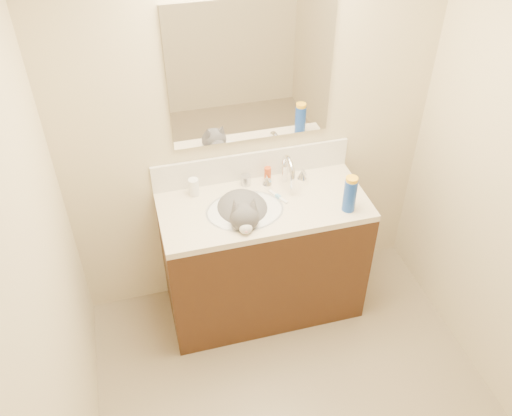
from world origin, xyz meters
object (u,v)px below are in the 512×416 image
pill_bottle (194,187)px  spray_can (350,195)px  basin (245,220)px  silver_jar (246,180)px  cat (243,214)px  vanity_cabinet (263,260)px  amber_bottle (268,175)px  faucet (287,173)px

pill_bottle → spray_can: 0.89m
basin → pill_bottle: 0.35m
basin → silver_jar: silver_jar is taller
basin → silver_jar: 0.26m
basin → cat: 0.05m
basin → pill_bottle: bearing=138.7°
vanity_cabinet → basin: 0.40m
vanity_cabinet → amber_bottle: 0.54m
vanity_cabinet → basin: size_ratio=2.67×
faucet → pill_bottle: 0.55m
spray_can → cat: bearing=166.1°
pill_bottle → amber_bottle: pill_bottle is taller
vanity_cabinet → cat: (-0.13, -0.03, 0.43)m
cat → pill_bottle: size_ratio=4.20×
faucet → cat: size_ratio=0.62×
faucet → pill_bottle: (-0.55, 0.05, -0.03)m
silver_jar → amber_bottle: bearing=-1.6°
cat → spray_can: 0.60m
faucet → vanity_cabinet: bearing=-142.7°
vanity_cabinet → faucet: (0.18, 0.14, 0.54)m
basin → amber_bottle: (0.20, 0.23, 0.12)m
vanity_cabinet → silver_jar: silver_jar is taller
cat → amber_bottle: cat is taller
vanity_cabinet → faucet: 0.58m
basin → cat: (-0.01, 0.00, 0.05)m
faucet → silver_jar: size_ratio=4.28×
spray_can → basin: bearing=165.9°
vanity_cabinet → faucet: bearing=37.3°
basin → amber_bottle: bearing=49.0°
basin → spray_can: size_ratio=2.27×
vanity_cabinet → spray_can: size_ratio=6.05×
vanity_cabinet → silver_jar: bearing=105.1°
cat → pill_bottle: 0.33m
pill_bottle → amber_bottle: bearing=1.3°
faucet → pill_bottle: size_ratio=2.62×
faucet → amber_bottle: 0.12m
cat → vanity_cabinet: bearing=21.9°
pill_bottle → spray_can: spray_can is taller
vanity_cabinet → amber_bottle: (0.08, 0.20, 0.50)m
basin → spray_can: 0.61m
pill_bottle → silver_jar: (0.31, 0.01, -0.02)m
vanity_cabinet → spray_can: bearing=-21.1°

